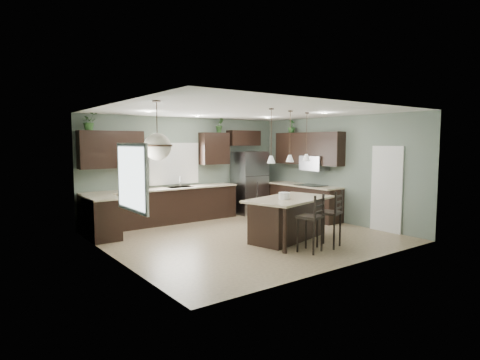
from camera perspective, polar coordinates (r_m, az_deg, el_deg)
name	(u,v)px	position (r m, az deg, el deg)	size (l,w,h in m)	color
ground	(247,237)	(9.14, 1.00, -8.05)	(6.00, 6.00, 0.00)	#9E8466
pantry_door	(387,189)	(10.09, 20.12, -1.23)	(0.04, 0.82, 2.04)	white
window_back	(174,164)	(11.01, -9.36, 2.32)	(1.35, 0.02, 1.00)	white
window_left	(131,178)	(6.73, -15.22, 0.32)	(0.02, 1.10, 1.00)	white
left_return_cabs	(102,219)	(9.32, -19.02, -5.26)	(0.60, 0.90, 0.90)	black
left_return_countertop	(102,198)	(9.25, -19.00, -2.39)	(0.66, 0.96, 0.04)	beige
back_lower_cabs	(164,207)	(10.68, -10.72, -3.74)	(4.20, 0.60, 0.90)	black
back_countertop	(164,189)	(10.59, -10.72, -1.24)	(4.20, 0.66, 0.04)	beige
sink_inset	(180,187)	(10.79, -8.57, -1.00)	(0.70, 0.45, 0.01)	gray
faucet	(180,182)	(10.75, -8.51, -0.25)	(0.02, 0.02, 0.28)	silver
back_upper_left	(111,150)	(10.18, -17.82, 4.15)	(1.55, 0.34, 0.90)	black
back_upper_right	(214,148)	(11.47, -3.67, 4.50)	(0.85, 0.34, 0.90)	black
fridge_header	(244,138)	(12.07, 0.54, 5.97)	(1.05, 0.34, 0.45)	black
right_lower_cabs	(304,202)	(11.47, 9.09, -3.08)	(0.60, 2.35, 0.90)	black
right_countertop	(304,185)	(11.39, 9.06, -0.75)	(0.66, 2.35, 0.04)	beige
cooktop	(311,185)	(11.20, 10.06, -0.75)	(0.58, 0.75, 0.02)	black
wall_oven_front	(303,204)	(11.06, 9.00, -3.39)	(0.01, 0.72, 0.60)	gray
right_upper_cabs	(308,149)	(11.44, 9.66, 4.43)	(0.34, 2.35, 0.90)	black
microwave	(314,163)	(11.23, 10.46, 2.36)	(0.40, 0.75, 0.40)	gray
refrigerator	(250,183)	(11.95, 1.39, -0.38)	(0.90, 0.74, 1.85)	gray
kitchen_island	(289,219)	(8.79, 7.00, -5.55)	(2.02, 1.15, 0.92)	black
serving_dish	(284,196)	(8.54, 6.32, -2.24)	(0.24, 0.24, 0.14)	silver
bar_stool_left	(310,223)	(7.88, 9.91, -6.06)	(0.42, 0.42, 1.14)	black
bar_stool_center	(329,219)	(8.34, 12.54, -5.41)	(0.43, 0.43, 1.16)	black
pendant_left	(271,136)	(8.05, 4.47, 6.27)	(0.17, 0.17, 1.10)	silver
pendant_center	(290,136)	(8.63, 7.13, 6.18)	(0.17, 0.17, 1.10)	silver
pendant_right	(307,137)	(9.23, 9.46, 6.10)	(0.17, 0.17, 1.10)	white
chandelier	(157,130)	(6.69, -11.71, 6.91)	(0.49, 0.49, 0.97)	beige
plant_back_left	(89,121)	(10.00, -20.67, 7.80)	(0.37, 0.32, 0.41)	#2B5224
plant_back_right	(220,125)	(11.54, -2.90, 7.83)	(0.24, 0.19, 0.44)	#2E5224
plant_right_wall	(292,126)	(11.88, 7.34, 7.60)	(0.22, 0.22, 0.39)	#255123
room_shell	(247,161)	(8.90, 1.01, 2.65)	(6.00, 6.00, 6.00)	slate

